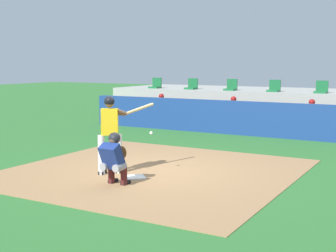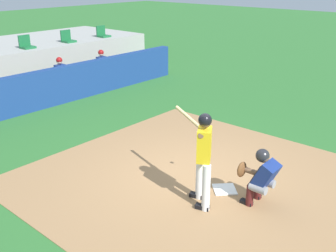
{
  "view_description": "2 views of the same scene",
  "coord_description": "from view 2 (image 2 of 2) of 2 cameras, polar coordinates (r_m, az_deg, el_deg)",
  "views": [
    {
      "loc": [
        5.76,
        -9.46,
        2.54
      ],
      "look_at": [
        0.0,
        0.7,
        1.0
      ],
      "focal_mm": 50.95,
      "sensor_mm": 36.0,
      "label": 1
    },
    {
      "loc": [
        -5.98,
        -4.51,
        4.07
      ],
      "look_at": [
        0.0,
        0.7,
        1.0
      ],
      "focal_mm": 42.53,
      "sensor_mm": 36.0,
      "label": 2
    }
  ],
  "objects": [
    {
      "name": "dugout_wall",
      "position": [
        13.0,
        -19.73,
        4.42
      ],
      "size": [
        13.0,
        0.3,
        1.2
      ],
      "primitive_type": "cube",
      "color": "navy",
      "rests_on": "ground"
    },
    {
      "name": "dugout_player_3",
      "position": [
        15.76,
        -9.18,
        8.45
      ],
      "size": [
        0.49,
        0.7,
        1.3
      ],
      "color": "#939399",
      "rests_on": "ground"
    },
    {
      "name": "stadium_seat_6",
      "position": [
        18.24,
        -9.35,
        12.9
      ],
      "size": [
        0.46,
        0.46,
        0.48
      ],
      "color": "#196033",
      "rests_on": "stands_platform"
    },
    {
      "name": "dugout_player_2",
      "position": [
        14.66,
        -14.86,
        7.06
      ],
      "size": [
        0.49,
        0.7,
        1.3
      ],
      "color": "#939399",
      "rests_on": "ground"
    },
    {
      "name": "batter_at_plate",
      "position": [
        7.18,
        5.06,
        -3.94
      ],
      "size": [
        0.78,
        1.33,
        1.8
      ],
      "color": "silver",
      "rests_on": "ground"
    },
    {
      "name": "dugout_bench",
      "position": [
        13.95,
        -21.61,
        3.65
      ],
      "size": [
        11.8,
        0.44,
        0.45
      ],
      "primitive_type": "cube",
      "color": "olive",
      "rests_on": "ground"
    },
    {
      "name": "home_plate",
      "position": [
        8.12,
        8.11,
        -8.97
      ],
      "size": [
        0.62,
        0.62,
        0.02
      ],
      "primitive_type": "cube",
      "rotation": [
        0.0,
        0.0,
        0.79
      ],
      "color": "white",
      "rests_on": "dirt_infield"
    },
    {
      "name": "catcher_crouched",
      "position": [
        7.51,
        13.06,
        -6.87
      ],
      "size": [
        0.48,
        1.7,
        1.13
      ],
      "color": "gray",
      "rests_on": "ground"
    },
    {
      "name": "dirt_infield",
      "position": [
        8.52,
        3.58,
        -7.37
      ],
      "size": [
        6.4,
        6.4,
        0.01
      ],
      "primitive_type": "cube",
      "color": "#9E754C",
      "rests_on": "ground"
    },
    {
      "name": "stadium_seat_4",
      "position": [
        16.15,
        -19.63,
        10.93
      ],
      "size": [
        0.46,
        0.46,
        0.48
      ],
      "color": "#196033",
      "rests_on": "stands_platform"
    },
    {
      "name": "stadium_seat_5",
      "position": [
        17.12,
        -14.19,
        12.02
      ],
      "size": [
        0.46,
        0.46,
        0.48
      ],
      "color": "#196033",
      "rests_on": "stands_platform"
    },
    {
      "name": "ground_plane",
      "position": [
        8.52,
        3.58,
        -7.4
      ],
      "size": [
        80.0,
        80.0,
        0.0
      ],
      "primitive_type": "plane",
      "color": "#2D6B2D"
    }
  ]
}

